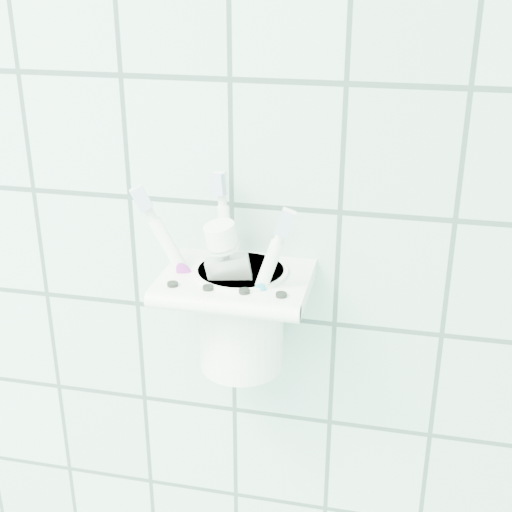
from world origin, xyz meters
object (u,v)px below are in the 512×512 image
Objects in this scene: cup at (241,314)px; toothbrush_orange at (231,279)px; toothbrush_blue at (237,267)px; holder_bracket at (236,283)px; toothpaste_tube at (249,281)px; toothbrush_pink at (231,269)px.

toothbrush_orange is (-0.01, -0.02, 0.04)m from cup.
toothbrush_blue and toothbrush_orange have the same top height.
toothpaste_tube is (0.01, -0.00, 0.00)m from holder_bracket.
toothbrush_blue is (-0.01, 0.01, 0.04)m from cup.
holder_bracket and cup have the same top height.
toothbrush_blue is at bearing 55.44° from toothbrush_pink.
holder_bracket is at bearing -125.61° from cup.
toothbrush_pink is at bearing -147.86° from cup.
holder_bracket is 0.76× the size of toothbrush_orange.
toothbrush_pink is 0.02m from toothbrush_blue.
holder_bracket is 0.04m from cup.
toothpaste_tube is (0.01, 0.01, -0.00)m from toothbrush_orange.
toothbrush_pink reaches higher than toothpaste_tube.
toothbrush_orange is at bearing -108.91° from cup.
toothpaste_tube is at bearing -29.54° from toothbrush_pink.
toothpaste_tube reaches higher than holder_bracket.
toothbrush_orange is at bearing -78.79° from toothbrush_blue.
toothbrush_pink is 0.01m from toothbrush_orange.
holder_bracket is 0.01m from toothpaste_tube.
toothbrush_blue is at bearing 88.72° from toothbrush_orange.
toothpaste_tube is at bearing -32.18° from cup.
holder_bracket is 1.32× the size of cup.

